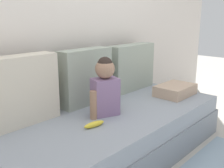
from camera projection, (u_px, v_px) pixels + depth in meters
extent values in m
plane|color=#B2ADA3|center=(115.00, 155.00, 2.30)|extent=(12.00, 12.00, 0.00)
cube|color=silver|center=(67.00, 16.00, 2.39)|extent=(5.30, 0.10, 2.32)
cube|color=gray|center=(115.00, 142.00, 2.27)|extent=(2.10, 0.91, 0.24)
cube|color=#8C939E|center=(115.00, 121.00, 2.22)|extent=(2.03, 0.88, 0.14)
cube|color=beige|center=(18.00, 91.00, 1.90)|extent=(0.60, 0.16, 0.50)
cube|color=#99A393|center=(86.00, 77.00, 2.37)|extent=(0.51, 0.16, 0.49)
cube|color=#99A393|center=(131.00, 67.00, 2.84)|extent=(0.60, 0.16, 0.48)
cube|color=gray|center=(105.00, 97.00, 2.13)|extent=(0.24, 0.20, 0.30)
sphere|color=#9E755B|center=(105.00, 69.00, 2.07)|extent=(0.15, 0.15, 0.15)
sphere|color=#2D231E|center=(105.00, 64.00, 2.06)|extent=(0.12, 0.12, 0.12)
cylinder|color=#9E755B|center=(94.00, 105.00, 2.04)|extent=(0.06, 0.06, 0.22)
cylinder|color=#9E755B|center=(116.00, 98.00, 2.23)|extent=(0.06, 0.06, 0.22)
ellipsoid|color=yellow|center=(94.00, 124.00, 1.92)|extent=(0.17, 0.07, 0.04)
cube|color=tan|center=(175.00, 90.00, 2.67)|extent=(0.40, 0.28, 0.10)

